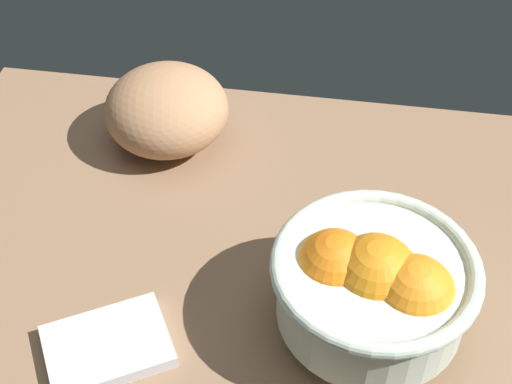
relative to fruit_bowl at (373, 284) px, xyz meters
The scene contains 4 objects.
ground_plane 21.42cm from the fruit_bowl, 33.20° to the right, with size 78.75×55.46×3.00cm, color #88674B.
fruit_bowl is the anchor object (origin of this frame).
bread_loaf 37.85cm from the fruit_bowl, 43.63° to the right, with size 15.94×15.86×10.30cm, color tan.
napkin_folded 27.38cm from the fruit_bowl, 15.24° to the left, with size 12.26×8.80×1.57cm, color silver.
Camera 1 is at (-12.20, 57.61, 64.71)cm, focal length 52.38 mm.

